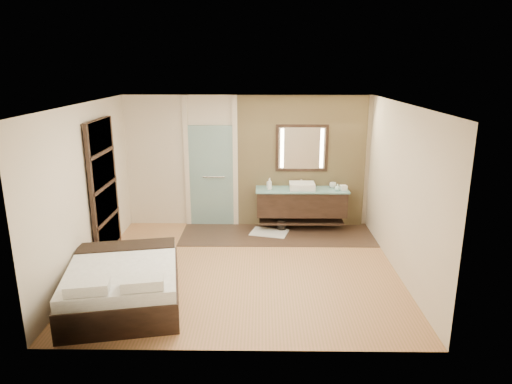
{
  "coord_description": "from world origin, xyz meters",
  "views": [
    {
      "loc": [
        0.29,
        -6.95,
        3.26
      ],
      "look_at": [
        0.19,
        0.6,
        1.16
      ],
      "focal_mm": 32.0,
      "sensor_mm": 36.0,
      "label": 1
    }
  ],
  "objects_px": {
    "waste_bin": "(282,225)",
    "vanity": "(301,202)",
    "mirror_unit": "(302,148)",
    "bed": "(124,284)"
  },
  "relations": [
    {
      "from": "vanity",
      "to": "bed",
      "type": "distance_m",
      "value": 4.13
    },
    {
      "from": "vanity",
      "to": "mirror_unit",
      "type": "relative_size",
      "value": 1.75
    },
    {
      "from": "mirror_unit",
      "to": "waste_bin",
      "type": "xyz_separation_m",
      "value": [
        -0.4,
        -0.31,
        -1.53
      ]
    },
    {
      "from": "mirror_unit",
      "to": "bed",
      "type": "relative_size",
      "value": 0.5
    },
    {
      "from": "bed",
      "to": "mirror_unit",
      "type": "bearing_deg",
      "value": 39.31
    },
    {
      "from": "bed",
      "to": "vanity",
      "type": "bearing_deg",
      "value": 37.19
    },
    {
      "from": "bed",
      "to": "waste_bin",
      "type": "height_order",
      "value": "bed"
    },
    {
      "from": "waste_bin",
      "to": "vanity",
      "type": "bearing_deg",
      "value": 9.65
    },
    {
      "from": "bed",
      "to": "waste_bin",
      "type": "xyz_separation_m",
      "value": [
        2.35,
        3.0,
        -0.18
      ]
    },
    {
      "from": "vanity",
      "to": "waste_bin",
      "type": "xyz_separation_m",
      "value": [
        -0.4,
        -0.07,
        -0.46
      ]
    }
  ]
}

